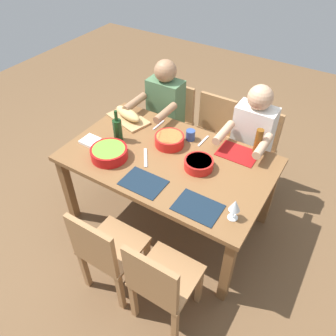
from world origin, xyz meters
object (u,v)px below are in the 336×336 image
Objects in this scene: cutting_board at (128,119)px; wine_glass at (235,206)px; chair_far_left at (160,282)px; diner_near_left at (250,139)px; napkin_stack at (90,141)px; chair_near_left at (254,148)px; bread_loaf at (128,114)px; serving_bowl_greens at (199,163)px; wine_bottle at (118,130)px; beer_bottle at (258,141)px; cup_near_center at (190,135)px; diner_near_right at (163,110)px; chair_far_center at (105,250)px; chair_near_right at (173,120)px; dining_table at (168,165)px; chair_near_center at (211,133)px; serving_bowl_fruit at (169,140)px; serving_bowl_salad at (109,153)px.

wine_glass reaches higher than cutting_board.
chair_far_left is 2.12× the size of cutting_board.
diner_near_left is 1.39m from napkin_stack.
chair_near_left is at bearing -90.00° from diner_near_left.
chair_near_left and bread_loaf have the same top height.
serving_bowl_greens is 0.78× the size of wine_bottle.
wine_bottle is (0.94, 0.67, 0.15)m from diner_near_left.
beer_bottle is (-0.12, 0.20, 0.15)m from diner_near_left.
serving_bowl_greens is at bearing 76.67° from chair_near_left.
diner_near_left is 13.22× the size of cup_near_center.
chair_far_center is at bearing 107.25° from diner_near_right.
diner_near_left is at bearing 168.63° from chair_near_right.
dining_table is 1.95× the size of chair_far_left.
diner_near_left is 1.41× the size of chair_far_left.
diner_near_left is at bearing -142.12° from cup_near_center.
wine_bottle reaches higher than chair_near_right.
chair_near_center is 0.60m from cup_near_center.
dining_table is at bearing 90.00° from chair_near_center.
cutting_board is at bearing 19.25° from diner_near_left.
wine_bottle is 0.26m from napkin_stack.
chair_near_left reaches higher than dining_table.
diner_near_right is 1.06m from beer_bottle.
chair_near_center is 0.71× the size of diner_near_left.
chair_far_left is at bearing 84.73° from beer_bottle.
serving_bowl_fruit reaches higher than napkin_stack.
chair_near_right is at bearing 0.00° from chair_near_center.
chair_near_left is at bearing -128.64° from serving_bowl_salad.
chair_far_left is 1.16m from serving_bowl_fruit.
wine_bottle is (-0.12, 0.29, 0.04)m from bread_loaf.
serving_bowl_salad is at bearing 110.53° from wine_bottle.
chair_near_right reaches higher than cup_near_center.
chair_far_left is at bearing 149.91° from napkin_stack.
bread_loaf is at bearing 8.37° from beer_bottle.
diner_near_right is at bearing -104.99° from napkin_stack.
diner_near_left is at bearing -144.23° from napkin_stack.
wine_glass is at bearing 156.51° from dining_table.
chair_near_right is 2.66× the size of bread_loaf.
diner_near_left reaches higher than serving_bowl_salad.
cup_near_center is (-0.64, -0.04, 0.04)m from cutting_board.
wine_bottle is at bearing 112.29° from bread_loaf.
chair_near_left is 1.21m from wine_glass.
chair_near_center reaches higher than napkin_stack.
serving_bowl_fruit is at bearing 83.02° from chair_near_center.
chair_near_right is 1.16m from beer_bottle.
chair_near_right reaches higher than dining_table.
chair_near_center reaches higher than cutting_board.
chair_far_center is at bearing 72.75° from diner_near_left.
serving_bowl_salad is 0.25m from wine_bottle.
serving_bowl_greens is at bearing -175.31° from dining_table.
chair_far_left is (0.00, 1.65, 0.00)m from chair_near_left.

